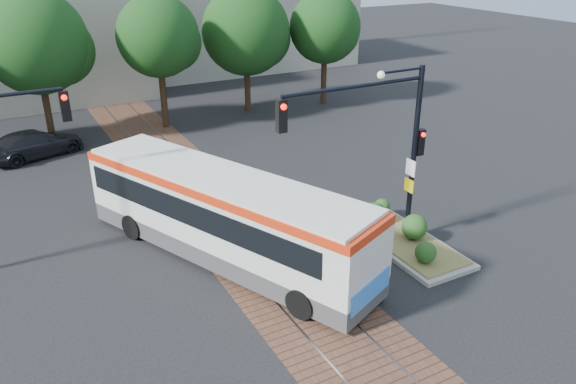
{
  "coord_description": "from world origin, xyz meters",
  "views": [
    {
      "loc": [
        -6.98,
        -14.27,
        9.84
      ],
      "look_at": [
        1.64,
        1.67,
        1.6
      ],
      "focal_mm": 35.0,
      "sensor_mm": 36.0,
      "label": 1
    }
  ],
  "objects_px": {
    "signal_pole_main": "(386,133)",
    "traffic_island": "(402,234)",
    "parked_car": "(35,144)",
    "city_bus": "(223,213)"
  },
  "relations": [
    {
      "from": "signal_pole_main",
      "to": "parked_car",
      "type": "height_order",
      "value": "signal_pole_main"
    },
    {
      "from": "city_bus",
      "to": "parked_car",
      "type": "height_order",
      "value": "city_bus"
    },
    {
      "from": "city_bus",
      "to": "parked_car",
      "type": "distance_m",
      "value": 14.01
    },
    {
      "from": "signal_pole_main",
      "to": "parked_car",
      "type": "distance_m",
      "value": 18.2
    },
    {
      "from": "traffic_island",
      "to": "parked_car",
      "type": "bearing_deg",
      "value": 124.18
    },
    {
      "from": "signal_pole_main",
      "to": "city_bus",
      "type": "bearing_deg",
      "value": 158.41
    },
    {
      "from": "signal_pole_main",
      "to": "traffic_island",
      "type": "bearing_deg",
      "value": -5.36
    },
    {
      "from": "city_bus",
      "to": "traffic_island",
      "type": "relative_size",
      "value": 2.13
    },
    {
      "from": "city_bus",
      "to": "signal_pole_main",
      "type": "bearing_deg",
      "value": -45.17
    },
    {
      "from": "signal_pole_main",
      "to": "parked_car",
      "type": "bearing_deg",
      "value": 121.8
    }
  ]
}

